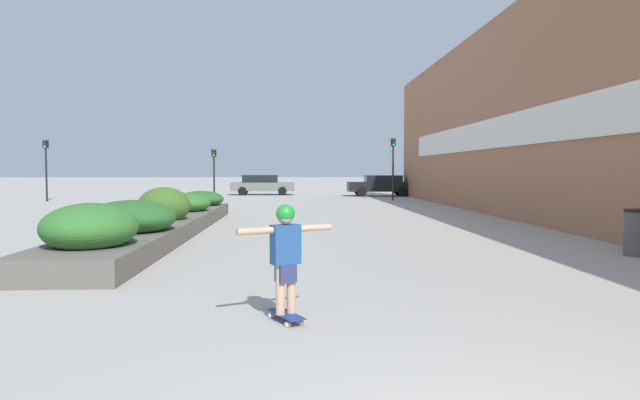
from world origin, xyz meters
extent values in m
cube|color=#9E6647|center=(7.11, 14.91, 3.94)|extent=(0.60, 45.50, 7.87)
cube|color=silver|center=(6.77, 17.41, 3.29)|extent=(0.06, 29.91, 1.20)
cube|color=#605B54|center=(-4.83, 13.02, 0.23)|extent=(1.89, 15.13, 0.45)
ellipsoid|color=#33702D|center=(-4.87, 7.23, 0.78)|extent=(1.69, 1.99, 0.89)
ellipsoid|color=#286028|center=(-4.84, 9.78, 0.75)|extent=(2.00, 2.36, 0.80)
ellipsoid|color=#3D6623|center=(-4.77, 12.75, 0.84)|extent=(1.43, 1.44, 1.03)
ellipsoid|color=#33702D|center=(-4.83, 16.11, 0.71)|extent=(1.71, 1.94, 0.69)
ellipsoid|color=#286028|center=(-4.80, 19.25, 0.69)|extent=(1.79, 1.82, 0.65)
cube|color=navy|center=(-1.25, 3.50, 0.09)|extent=(0.49, 0.70, 0.01)
cylinder|color=beige|center=(-1.44, 3.67, 0.03)|extent=(0.08, 0.08, 0.06)
cylinder|color=beige|center=(-1.27, 3.75, 0.03)|extent=(0.08, 0.08, 0.06)
cylinder|color=beige|center=(-1.22, 3.24, 0.03)|extent=(0.08, 0.08, 0.06)
cylinder|color=beige|center=(-1.06, 3.33, 0.03)|extent=(0.08, 0.08, 0.06)
cylinder|color=tan|center=(-1.31, 3.46, 0.40)|extent=(0.15, 0.15, 0.60)
cylinder|color=tan|center=(-1.19, 3.53, 0.40)|extent=(0.15, 0.15, 0.60)
cube|color=navy|center=(-1.25, 3.50, 0.59)|extent=(0.27, 0.26, 0.22)
cube|color=#234C8C|center=(-1.25, 3.50, 0.94)|extent=(0.38, 0.31, 0.47)
cylinder|color=tan|center=(-1.60, 3.32, 1.12)|extent=(0.43, 0.27, 0.08)
cylinder|color=tan|center=(-0.90, 3.67, 1.12)|extent=(0.43, 0.27, 0.08)
sphere|color=tan|center=(-1.25, 3.50, 1.27)|extent=(0.20, 0.20, 0.20)
sphere|color=green|center=(-1.25, 3.50, 1.31)|extent=(0.23, 0.23, 0.23)
cylinder|color=#514C47|center=(6.20, 8.43, 0.47)|extent=(0.61, 0.61, 0.94)
cylinder|color=black|center=(6.20, 8.43, 0.97)|extent=(0.64, 0.64, 0.05)
cube|color=black|center=(5.01, 36.90, 0.67)|extent=(4.63, 1.84, 0.67)
cube|color=black|center=(5.19, 36.90, 1.24)|extent=(2.55, 1.62, 0.47)
cylinder|color=black|center=(3.57, 36.02, 0.33)|extent=(0.67, 0.22, 0.67)
cylinder|color=black|center=(3.57, 37.77, 0.33)|extent=(0.67, 0.22, 0.67)
cylinder|color=black|center=(6.44, 36.02, 0.33)|extent=(0.67, 0.22, 0.67)
cylinder|color=black|center=(6.44, 37.77, 0.33)|extent=(0.67, 0.22, 0.67)
cube|color=maroon|center=(15.01, 37.90, 0.72)|extent=(4.43, 1.72, 0.74)
cube|color=black|center=(14.83, 37.90, 1.32)|extent=(2.43, 1.52, 0.45)
cylinder|color=black|center=(16.38, 38.72, 0.35)|extent=(0.71, 0.22, 0.71)
cylinder|color=black|center=(16.38, 37.08, 0.35)|extent=(0.71, 0.22, 0.71)
cylinder|color=black|center=(13.64, 38.72, 0.35)|extent=(0.71, 0.22, 0.71)
cylinder|color=black|center=(13.64, 37.08, 0.35)|extent=(0.71, 0.22, 0.71)
cube|color=slate|center=(-3.44, 39.18, 0.62)|extent=(4.69, 1.81, 0.62)
cube|color=black|center=(-3.63, 39.18, 1.20)|extent=(2.58, 1.59, 0.55)
cylinder|color=black|center=(-1.99, 40.04, 0.31)|extent=(0.62, 0.22, 0.62)
cylinder|color=black|center=(-1.99, 38.32, 0.31)|extent=(0.62, 0.22, 0.62)
cylinder|color=black|center=(-4.89, 40.04, 0.31)|extent=(0.62, 0.22, 0.62)
cylinder|color=black|center=(-4.89, 38.32, 0.31)|extent=(0.62, 0.22, 0.62)
cylinder|color=black|center=(-5.99, 31.57, 1.32)|extent=(0.11, 0.11, 2.64)
cube|color=black|center=(-5.99, 31.57, 2.87)|extent=(0.28, 0.20, 0.45)
sphere|color=#2D2823|center=(-5.99, 31.45, 3.02)|extent=(0.15, 0.15, 0.15)
sphere|color=#2D2823|center=(-5.99, 31.45, 2.87)|extent=(0.15, 0.15, 0.15)
sphere|color=green|center=(-5.99, 31.45, 2.72)|extent=(0.15, 0.15, 0.15)
cylinder|color=black|center=(4.85, 30.93, 1.64)|extent=(0.11, 0.11, 3.29)
cube|color=black|center=(4.85, 30.93, 3.51)|extent=(0.28, 0.20, 0.45)
sphere|color=#2D2823|center=(4.85, 30.81, 3.66)|extent=(0.15, 0.15, 0.15)
sphere|color=#2D2823|center=(4.85, 30.81, 3.51)|extent=(0.15, 0.15, 0.15)
sphere|color=green|center=(4.85, 30.81, 3.36)|extent=(0.15, 0.15, 0.15)
cylinder|color=black|center=(-15.68, 30.89, 1.57)|extent=(0.11, 0.11, 3.13)
cube|color=black|center=(-15.68, 30.89, 3.36)|extent=(0.28, 0.20, 0.45)
sphere|color=#2D2823|center=(-15.68, 30.77, 3.51)|extent=(0.15, 0.15, 0.15)
sphere|color=#2D2823|center=(-15.68, 30.77, 3.36)|extent=(0.15, 0.15, 0.15)
sphere|color=green|center=(-15.68, 30.77, 3.21)|extent=(0.15, 0.15, 0.15)
camera|label=1|loc=(-1.15, -3.29, 1.82)|focal=32.00mm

